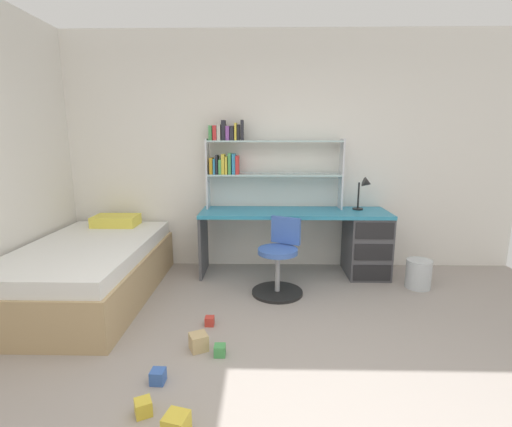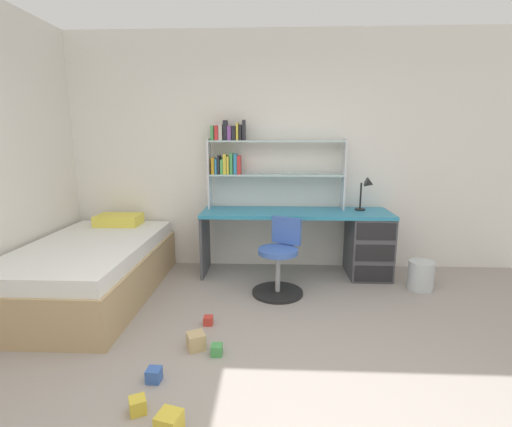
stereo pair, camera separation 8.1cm
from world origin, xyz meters
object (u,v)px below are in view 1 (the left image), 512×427
(desk_lamp, at_px, (365,188))
(waste_bin, at_px, (419,274))
(bed_platform, at_px, (89,270))
(toy_block_green_2, at_px, (220,350))
(swivel_chair, at_px, (279,265))
(toy_block_yellow_5, at_px, (176,425))
(toy_block_natural_1, at_px, (199,342))
(toy_block_yellow_0, at_px, (143,407))
(desk, at_px, (344,238))
(bookshelf_hutch, at_px, (251,157))
(toy_block_blue_4, at_px, (158,376))
(toy_block_red_3, at_px, (210,321))

(desk_lamp, xyz_separation_m, waste_bin, (0.49, -0.46, -0.85))
(bed_platform, height_order, toy_block_green_2, bed_platform)
(swivel_chair, distance_m, toy_block_yellow_5, 2.00)
(toy_block_yellow_5, bearing_deg, toy_block_green_2, 78.88)
(toy_block_green_2, bearing_deg, toy_block_yellow_5, -101.12)
(toy_block_natural_1, relative_size, toy_block_yellow_5, 1.02)
(waste_bin, xyz_separation_m, toy_block_yellow_0, (-2.34, -1.90, -0.11))
(desk, distance_m, toy_block_natural_1, 2.18)
(swivel_chair, height_order, bed_platform, swivel_chair)
(bed_platform, height_order, toy_block_yellow_0, bed_platform)
(bookshelf_hutch, relative_size, toy_block_blue_4, 17.41)
(desk, xyz_separation_m, toy_block_green_2, (-1.25, -1.69, -0.39))
(swivel_chair, bearing_deg, toy_block_red_3, -131.53)
(bed_platform, distance_m, toy_block_blue_4, 1.69)
(toy_block_red_3, xyz_separation_m, toy_block_blue_4, (-0.23, -0.76, 0.01))
(desk, distance_m, toy_block_yellow_5, 2.83)
(bookshelf_hutch, relative_size, toy_block_natural_1, 12.55)
(desk_lamp, bearing_deg, bookshelf_hutch, 175.18)
(desk_lamp, xyz_separation_m, toy_block_yellow_0, (-1.85, -2.36, -0.96))
(desk, relative_size, toy_block_blue_4, 23.55)
(toy_block_natural_1, height_order, toy_block_blue_4, toy_block_natural_1)
(toy_block_red_3, bearing_deg, desk_lamp, 39.23)
(waste_bin, relative_size, toy_block_blue_4, 3.37)
(desk, bearing_deg, waste_bin, -28.63)
(toy_block_blue_4, bearing_deg, waste_bin, 34.76)
(desk, distance_m, desk_lamp, 0.62)
(bed_platform, distance_m, toy_block_green_2, 1.74)
(bookshelf_hutch, height_order, toy_block_natural_1, bookshelf_hutch)
(toy_block_yellow_0, bearing_deg, bed_platform, 122.96)
(waste_bin, distance_m, toy_block_natural_1, 2.46)
(toy_block_blue_4, bearing_deg, desk, 51.22)
(desk, height_order, desk_lamp, desk_lamp)
(swivel_chair, relative_size, toy_block_red_3, 10.12)
(desk, relative_size, toy_block_red_3, 28.05)
(toy_block_yellow_0, xyz_separation_m, toy_block_red_3, (0.23, 1.04, -0.01))
(toy_block_blue_4, relative_size, toy_block_yellow_5, 0.73)
(swivel_chair, xyz_separation_m, toy_block_red_3, (-0.62, -0.69, -0.26))
(bookshelf_hutch, relative_size, waste_bin, 5.17)
(toy_block_red_3, bearing_deg, bed_platform, 156.56)
(toy_block_green_2, xyz_separation_m, toy_block_yellow_5, (-0.15, -0.75, 0.02))
(desk, distance_m, toy_block_yellow_0, 2.83)
(bookshelf_hutch, height_order, toy_block_red_3, bookshelf_hutch)
(waste_bin, bearing_deg, bed_platform, -174.81)
(bed_platform, height_order, toy_block_blue_4, bed_platform)
(swivel_chair, distance_m, bed_platform, 1.89)
(bed_platform, bearing_deg, desk, 14.73)
(desk, bearing_deg, bed_platform, -165.27)
(toy_block_blue_4, bearing_deg, toy_block_natural_1, 63.07)
(desk, distance_m, bed_platform, 2.75)
(swivel_chair, relative_size, toy_block_green_2, 9.35)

